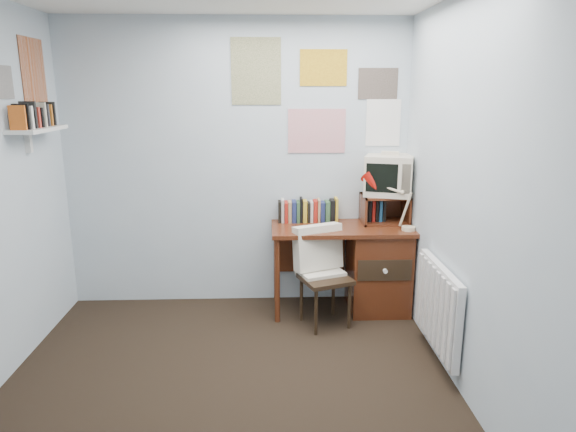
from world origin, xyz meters
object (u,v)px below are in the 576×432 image
crt_tv (389,173)px  radiator (438,307)px  desk_chair (325,279)px  wall_shelf (38,129)px  desk_lamp (410,206)px  desk (371,265)px  tv_riser (384,209)px

crt_tv → radiator: crt_tv is taller
desk_chair → wall_shelf: wall_shelf is taller
desk_chair → wall_shelf: size_ratio=1.28×
desk_lamp → crt_tv: bearing=116.1°
desk → desk_chair: (-0.44, -0.30, -0.01)m
radiator → crt_tv: bearing=97.4°
desk → desk_lamp: (0.27, -0.14, 0.56)m
desk_chair → radiator: size_ratio=1.00×
desk → desk_chair: bearing=-145.2°
desk → tv_riser: 0.51m
desk_lamp → tv_riser: (-0.15, 0.25, -0.08)m
tv_riser → wall_shelf: wall_shelf is taller
desk_lamp → tv_riser: desk_lamp is taller
desk → wall_shelf: wall_shelf is taller
desk → wall_shelf: (-2.57, -0.38, 1.21)m
tv_riser → radiator: (0.17, -1.04, -0.47)m
desk_chair → radiator: bearing=-60.9°
wall_shelf → desk: bearing=8.4°
desk → crt_tv: (0.15, 0.13, 0.79)m
crt_tv → wall_shelf: size_ratio=0.64×
desk_lamp → radiator: size_ratio=0.52×
desk_lamp → desk_chair: bearing=-164.3°
desk_lamp → wall_shelf: bearing=-172.4°
desk_chair → crt_tv: 1.09m
tv_riser → radiator: bearing=-80.7°
desk → desk_lamp: 0.64m
desk_chair → crt_tv: size_ratio=2.00×
radiator → tv_riser: bearing=99.3°
desk_chair → desk_lamp: desk_lamp is taller
crt_tv → radiator: bearing=-64.9°
desk → radiator: 0.97m
tv_riser → crt_tv: (0.03, 0.02, 0.31)m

